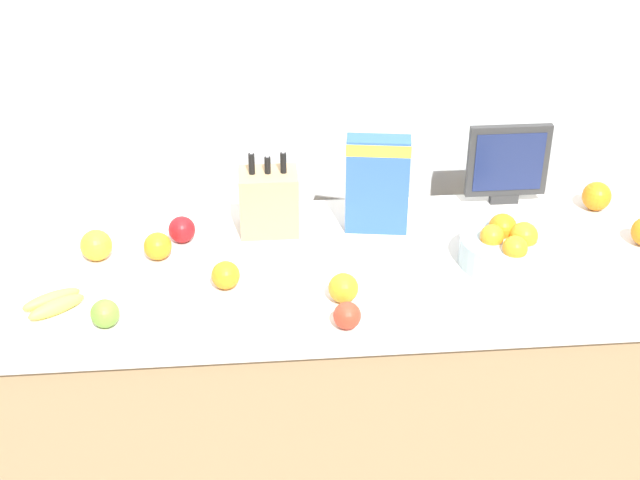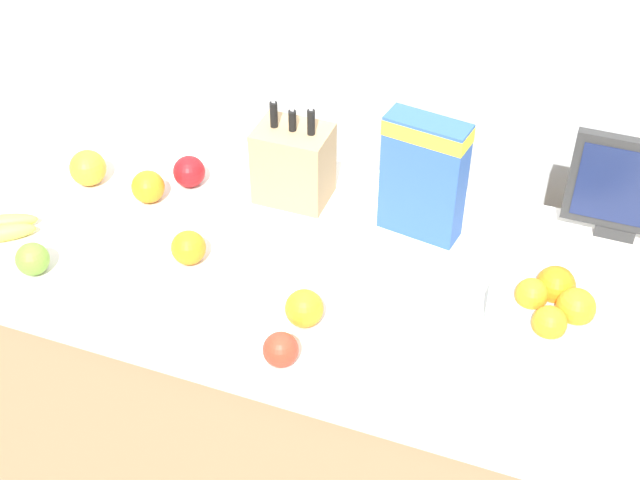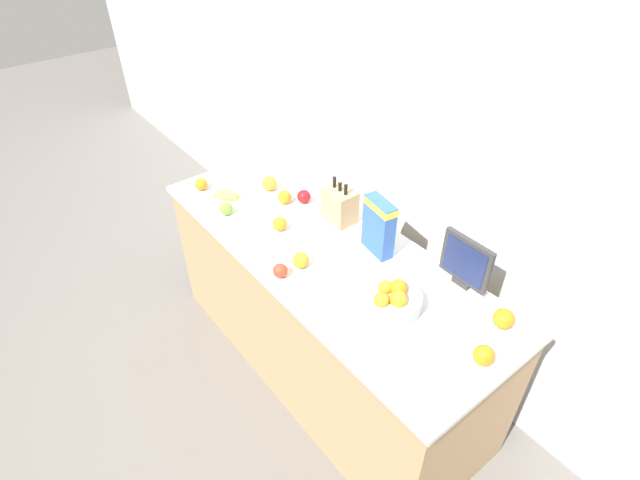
{
  "view_description": "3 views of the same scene",
  "coord_description": "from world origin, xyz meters",
  "views": [
    {
      "loc": [
        -0.19,
        -2.11,
        2.25
      ],
      "look_at": [
        -0.01,
        -0.0,
        1.01
      ],
      "focal_mm": 50.0,
      "sensor_mm": 36.0,
      "label": 1
    },
    {
      "loc": [
        0.52,
        -1.38,
        2.22
      ],
      "look_at": [
        0.02,
        -0.03,
        1.02
      ],
      "focal_mm": 50.0,
      "sensor_mm": 36.0,
      "label": 2
    },
    {
      "loc": [
        1.52,
        -1.24,
        2.52
      ],
      "look_at": [
        -0.02,
        -0.02,
        0.97
      ],
      "focal_mm": 28.0,
      "sensor_mm": 36.0,
      "label": 3
    }
  ],
  "objects": [
    {
      "name": "apple_middle",
      "position": [
        -0.4,
        0.16,
        0.96
      ],
      "size": [
        0.08,
        0.08,
        0.08
      ],
      "primitive_type": "sphere",
      "color": "#A31419",
      "rests_on": "counter"
    },
    {
      "name": "apple_front",
      "position": [
        0.04,
        -0.3,
        0.96
      ],
      "size": [
        0.07,
        0.07,
        0.07
      ],
      "primitive_type": "sphere",
      "color": "red",
      "rests_on": "counter"
    },
    {
      "name": "knife_block",
      "position": [
        -0.14,
        0.21,
        1.02
      ],
      "size": [
        0.17,
        0.13,
        0.29
      ],
      "color": "tan",
      "rests_on": "counter"
    },
    {
      "name": "orange_mid_left",
      "position": [
        -0.27,
        -0.09,
        0.96
      ],
      "size": [
        0.08,
        0.08,
        0.08
      ],
      "primitive_type": "sphere",
      "color": "orange",
      "rests_on": "counter"
    },
    {
      "name": "apple_near_bananas",
      "position": [
        -0.57,
        -0.24,
        0.96
      ],
      "size": [
        0.07,
        0.07,
        0.07
      ],
      "primitive_type": "sphere",
      "color": "#6B9E33",
      "rests_on": "counter"
    },
    {
      "name": "orange_near_bowl",
      "position": [
        0.87,
        0.25,
        0.97
      ],
      "size": [
        0.09,
        0.09,
        0.09
      ],
      "primitive_type": "sphere",
      "color": "orange",
      "rests_on": "counter"
    },
    {
      "name": "cereal_box",
      "position": [
        0.18,
        0.19,
        1.09
      ],
      "size": [
        0.19,
        0.1,
        0.29
      ],
      "rotation": [
        0.0,
        0.0,
        -0.15
      ],
      "color": "#2D56A8",
      "rests_on": "counter"
    },
    {
      "name": "counter",
      "position": [
        0.0,
        0.0,
        0.46
      ],
      "size": [
        2.09,
        0.77,
        0.92
      ],
      "color": "tan",
      "rests_on": "ground_plane"
    },
    {
      "name": "orange_front_left",
      "position": [
        -0.46,
        0.07,
        0.96
      ],
      "size": [
        0.08,
        0.08,
        0.08
      ],
      "primitive_type": "sphere",
      "color": "orange",
      "rests_on": "counter"
    },
    {
      "name": "wall_back",
      "position": [
        0.0,
        0.6,
        1.3
      ],
      "size": [
        9.0,
        0.06,
        2.6
      ],
      "color": "silver",
      "rests_on": "ground_plane"
    },
    {
      "name": "fruit_bowl",
      "position": [
        0.51,
        -0.04,
        0.98
      ],
      "size": [
        0.26,
        0.26,
        0.13
      ],
      "color": "#99B2B7",
      "rests_on": "counter"
    },
    {
      "name": "orange_front_center",
      "position": [
        0.04,
        -0.18,
        0.96
      ],
      "size": [
        0.08,
        0.08,
        0.08
      ],
      "primitive_type": "sphere",
      "color": "orange",
      "rests_on": "counter"
    },
    {
      "name": "banana_bunch",
      "position": [
        -0.71,
        -0.16,
        0.94
      ],
      "size": [
        0.17,
        0.15,
        0.04
      ],
      "rotation": [
        0.0,
        0.0,
        3.63
      ],
      "color": "yellow",
      "rests_on": "counter"
    },
    {
      "name": "small_monitor",
      "position": [
        0.6,
        0.32,
        1.06
      ],
      "size": [
        0.25,
        0.03,
        0.26
      ],
      "color": "#2D2D2D",
      "rests_on": "counter"
    },
    {
      "name": "orange_by_cereal",
      "position": [
        -0.63,
        0.08,
        0.97
      ],
      "size": [
        0.09,
        0.09,
        0.09
      ],
      "primitive_type": "sphere",
      "color": "orange",
      "rests_on": "counter"
    }
  ]
}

